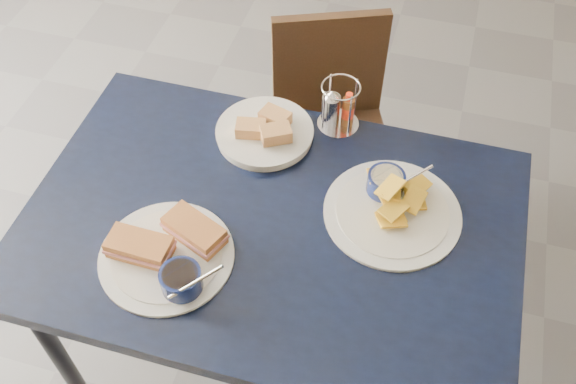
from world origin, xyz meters
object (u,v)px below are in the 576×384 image
(chair_far, at_px, (339,116))
(sandwich_plate, at_px, (169,252))
(bread_basket, at_px, (265,132))
(plantain_plate, at_px, (391,203))
(condiment_caddy, at_px, (338,108))
(dining_table, at_px, (272,238))

(chair_far, height_order, sandwich_plate, sandwich_plate)
(sandwich_plate, bearing_deg, bread_basket, 77.36)
(sandwich_plate, height_order, plantain_plate, same)
(chair_far, relative_size, condiment_caddy, 5.77)
(plantain_plate, bearing_deg, condiment_caddy, 128.06)
(chair_far, xyz_separation_m, plantain_plate, (0.24, -0.58, 0.32))
(dining_table, distance_m, bread_basket, 0.29)
(dining_table, xyz_separation_m, plantain_plate, (0.26, 0.12, 0.09))
(dining_table, xyz_separation_m, chair_far, (0.02, 0.69, -0.23))
(plantain_plate, bearing_deg, bread_basket, 158.16)
(plantain_plate, relative_size, condiment_caddy, 2.38)
(chair_far, height_order, bread_basket, bread_basket)
(chair_far, bearing_deg, sandwich_plate, -103.85)
(condiment_caddy, bearing_deg, plantain_plate, -51.94)
(dining_table, bearing_deg, bread_basket, 109.71)
(dining_table, xyz_separation_m, sandwich_plate, (-0.19, -0.16, 0.09))
(plantain_plate, height_order, bread_basket, plantain_plate)
(chair_far, height_order, plantain_plate, plantain_plate)
(dining_table, distance_m, plantain_plate, 0.30)
(chair_far, distance_m, condiment_caddy, 0.49)
(plantain_plate, xyz_separation_m, bread_basket, (-0.35, 0.14, 0.00))
(chair_far, xyz_separation_m, sandwich_plate, (-0.21, -0.85, 0.32))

